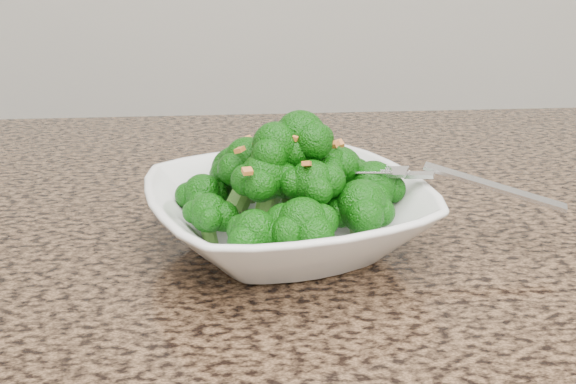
{
  "coord_description": "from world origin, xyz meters",
  "views": [
    {
      "loc": [
        -0.13,
        -0.21,
        1.16
      ],
      "look_at": [
        -0.08,
        0.35,
        0.95
      ],
      "focal_mm": 45.0,
      "sensor_mm": 36.0,
      "label": 1
    }
  ],
  "objects": [
    {
      "name": "broccoli_pile",
      "position": [
        -0.08,
        0.35,
        0.99
      ],
      "size": [
        0.2,
        0.2,
        0.08
      ],
      "primitive_type": null,
      "color": "#0F5B0A",
      "rests_on": "bowl"
    },
    {
      "name": "granite_counter",
      "position": [
        0.0,
        0.3,
        0.89
      ],
      "size": [
        1.64,
        1.04,
        0.03
      ],
      "primitive_type": "cube",
      "color": "brown",
      "rests_on": "cabinet"
    },
    {
      "name": "fork",
      "position": [
        0.03,
        0.35,
        0.96
      ],
      "size": [
        0.19,
        0.11,
        0.01
      ],
      "primitive_type": null,
      "rotation": [
        0.0,
        0.0,
        -0.4
      ],
      "color": "silver",
      "rests_on": "bowl"
    },
    {
      "name": "bowl",
      "position": [
        -0.08,
        0.35,
        0.93
      ],
      "size": [
        0.28,
        0.28,
        0.06
      ],
      "primitive_type": "imported",
      "rotation": [
        0.0,
        0.0,
        0.28
      ],
      "color": "white",
      "rests_on": "granite_counter"
    },
    {
      "name": "garlic_topping",
      "position": [
        -0.08,
        0.35,
        1.03
      ],
      "size": [
        0.12,
        0.12,
        0.01
      ],
      "primitive_type": null,
      "color": "orange",
      "rests_on": "broccoli_pile"
    }
  ]
}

